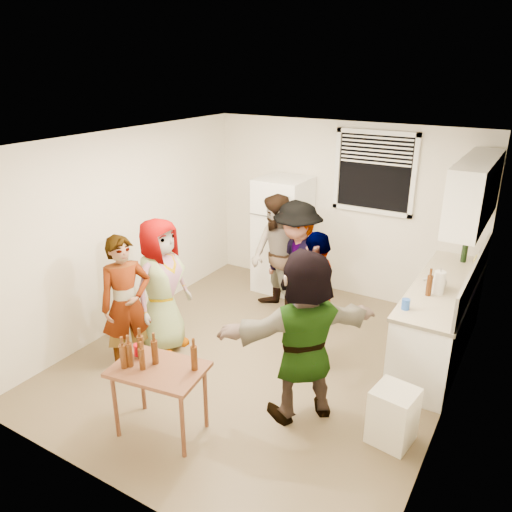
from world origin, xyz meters
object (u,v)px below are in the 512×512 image
Objects in this scene: beer_bottle_table at (143,369)px; guest_back_right at (295,323)px; guest_grey at (166,347)px; guest_back_left at (276,313)px; guest_black at (313,362)px; guest_orange at (301,412)px; blue_cup at (405,309)px; guest_stripe at (133,365)px; refrigerator at (283,235)px; beer_bottle_counter at (428,295)px; kettle at (438,288)px; red_cup at (139,355)px; wine_bottle at (463,262)px; serving_table at (163,431)px; trash_bin at (393,417)px.

guest_back_right is (0.23, 2.58, -0.70)m from beer_bottle_table.
guest_back_left is (0.73, 1.46, 0.00)m from guest_grey.
guest_orange is at bearing -2.87° from guest_black.
guest_stripe is (-2.69, -1.19, -0.90)m from blue_cup.
guest_black is (1.69, 0.60, 0.00)m from guest_grey.
guest_orange is (-0.67, -0.94, -0.90)m from blue_cup.
beer_bottle_counter is at bearing -25.22° from refrigerator.
kettle is 1.63m from guest_black.
red_cup is 1.69m from guest_orange.
blue_cup is 0.06× the size of guest_orange.
wine_bottle reaches higher than guest_black.
refrigerator is at bearing 152.86° from kettle.
guest_back_right is 0.95m from guest_black.
kettle is 3.54m from guest_stripe.
guest_black is at bearing -153.28° from beer_bottle_counter.
red_cup is (0.26, -3.34, -0.15)m from refrigerator.
beer_bottle_counter reaches higher than guest_orange.
beer_bottle_counter is at bearing 74.81° from blue_cup.
serving_table is at bearing -133.21° from kettle.
wine_bottle is (0.10, 0.98, 0.00)m from kettle.
guest_back_right is (1.15, 1.84, 0.00)m from guest_stripe.
blue_cup is at bearing -111.29° from kettle.
refrigerator is 3.48m from trash_bin.
guest_black is at bearing -152.44° from kettle.
blue_cup is 0.07× the size of guest_back_left.
wine_bottle is 0.18× the size of guest_black.
refrigerator reaches higher than guest_black.
guest_stripe is 2.07m from guest_black.
kettle is 0.14× the size of guest_black.
beer_bottle_counter is 3.05m from serving_table.
guest_stripe is at bearing -40.58° from guest_orange.
trash_bin is at bearing -45.02° from refrigerator.
beer_bottle_counter is 1.49m from guest_black.
guest_grey is 1.79m from guest_black.
guest_back_left is at bearing -172.77° from guest_back_right.
blue_cup is 0.55× the size of beer_bottle_table.
trash_bin is 0.65× the size of serving_table.
beer_bottle_table is at bearing -144.45° from guest_grey.
refrigerator is 1.20m from guest_back_left.
red_cup is at bearing -72.81° from guest_back_right.
beer_bottle_table is at bearing -132.51° from blue_cup.
guest_orange reaches higher than guest_black.
guest_back_right is 1.04× the size of guest_black.
guest_black is (1.75, 1.11, 0.00)m from guest_stripe.
beer_bottle_counter is at bearing -109.06° from kettle.
kettle is 0.13× the size of guest_orange.
beer_bottle_table is at bearing -128.49° from beer_bottle_counter.
kettle reaches higher than guest_black.
guest_orange is at bearing 42.33° from serving_table.
kettle is at bearing -19.87° from refrigerator.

